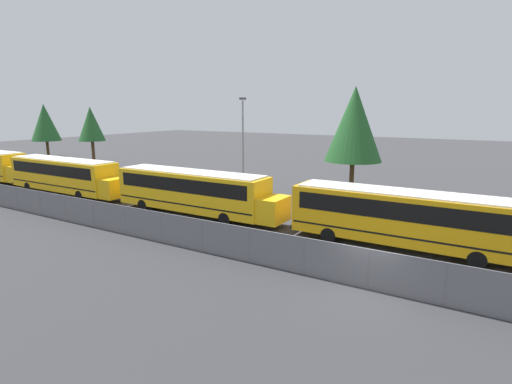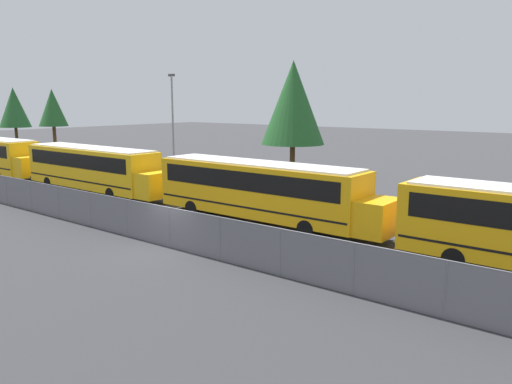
{
  "view_description": "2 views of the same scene",
  "coord_description": "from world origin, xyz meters",
  "px_view_note": "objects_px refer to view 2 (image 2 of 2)",
  "views": [
    {
      "loc": [
        4.1,
        -16.41,
        7.69
      ],
      "look_at": [
        -9.72,
        6.81,
        2.09
      ],
      "focal_mm": 28.0,
      "sensor_mm": 36.0,
      "label": 1
    },
    {
      "loc": [
        16.37,
        -14.58,
        6.45
      ],
      "look_at": [
        0.45,
        5.66,
        1.78
      ],
      "focal_mm": 35.0,
      "sensor_mm": 36.0,
      "label": 2
    }
  ],
  "objects_px": {
    "school_bus_3": "(262,188)",
    "tree_0": "(14,107)",
    "light_pole": "(173,122)",
    "tree_2": "(293,103)",
    "school_bus_2": "(93,166)",
    "tree_1": "(53,108)"
  },
  "relations": [
    {
      "from": "school_bus_3",
      "to": "tree_0",
      "type": "bearing_deg",
      "value": 164.6
    },
    {
      "from": "light_pole",
      "to": "tree_2",
      "type": "relative_size",
      "value": 0.89
    },
    {
      "from": "school_bus_2",
      "to": "light_pole",
      "type": "xyz_separation_m",
      "value": [
        -1.51,
        9.06,
        2.84
      ]
    },
    {
      "from": "school_bus_2",
      "to": "tree_0",
      "type": "height_order",
      "value": "tree_0"
    },
    {
      "from": "tree_2",
      "to": "school_bus_2",
      "type": "bearing_deg",
      "value": -116.74
    },
    {
      "from": "school_bus_2",
      "to": "tree_2",
      "type": "xyz_separation_m",
      "value": [
        7.28,
        14.46,
        4.42
      ]
    },
    {
      "from": "tree_1",
      "to": "school_bus_2",
      "type": "bearing_deg",
      "value": -25.82
    },
    {
      "from": "light_pole",
      "to": "tree_1",
      "type": "bearing_deg",
      "value": 168.71
    },
    {
      "from": "school_bus_3",
      "to": "tree_1",
      "type": "xyz_separation_m",
      "value": [
        -45.77,
        14.66,
        3.72
      ]
    },
    {
      "from": "light_pole",
      "to": "tree_2",
      "type": "bearing_deg",
      "value": 31.56
    },
    {
      "from": "school_bus_3",
      "to": "tree_0",
      "type": "height_order",
      "value": "tree_0"
    },
    {
      "from": "light_pole",
      "to": "school_bus_2",
      "type": "bearing_deg",
      "value": -80.56
    },
    {
      "from": "light_pole",
      "to": "tree_0",
      "type": "distance_m",
      "value": 43.83
    },
    {
      "from": "tree_0",
      "to": "school_bus_2",
      "type": "bearing_deg",
      "value": -20.47
    },
    {
      "from": "tree_2",
      "to": "tree_1",
      "type": "bearing_deg",
      "value": 179.32
    },
    {
      "from": "tree_0",
      "to": "tree_2",
      "type": "bearing_deg",
      "value": -2.44
    },
    {
      "from": "tree_0",
      "to": "tree_2",
      "type": "distance_m",
      "value": 52.0
    },
    {
      "from": "tree_1",
      "to": "tree_2",
      "type": "bearing_deg",
      "value": -0.68
    },
    {
      "from": "tree_0",
      "to": "tree_1",
      "type": "height_order",
      "value": "tree_0"
    },
    {
      "from": "school_bus_3",
      "to": "tree_2",
      "type": "height_order",
      "value": "tree_2"
    },
    {
      "from": "school_bus_3",
      "to": "tree_2",
      "type": "relative_size",
      "value": 1.42
    },
    {
      "from": "light_pole",
      "to": "tree_1",
      "type": "relative_size",
      "value": 1.08
    }
  ]
}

